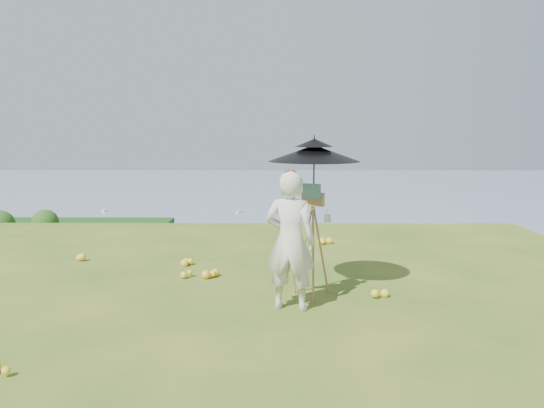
# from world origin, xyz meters

# --- Properties ---
(ground) EXTENTS (14.00, 14.00, 0.00)m
(ground) POSITION_xyz_m (0.00, 0.00, 0.00)
(ground) COLOR #36631C
(ground) RESTS_ON ground
(shoreline_tier) EXTENTS (170.00, 28.00, 8.00)m
(shoreline_tier) POSITION_xyz_m (0.00, 75.00, -36.00)
(shoreline_tier) COLOR slate
(shoreline_tier) RESTS_ON bay_water
(bay_water) EXTENTS (700.00, 700.00, 0.00)m
(bay_water) POSITION_xyz_m (0.00, 240.00, -34.00)
(bay_water) COLOR slate
(bay_water) RESTS_ON ground
(peninsula) EXTENTS (90.00, 60.00, 12.00)m
(peninsula) POSITION_xyz_m (-75.00, 155.00, -29.00)
(peninsula) COLOR #1B3E10
(peninsula) RESTS_ON bay_water
(slope_trees) EXTENTS (110.00, 50.00, 6.00)m
(slope_trees) POSITION_xyz_m (0.00, 35.00, -15.00)
(slope_trees) COLOR #264C17
(slope_trees) RESTS_ON forest_slope
(harbor_town) EXTENTS (110.00, 22.00, 5.00)m
(harbor_town) POSITION_xyz_m (0.00, 75.00, -29.50)
(harbor_town) COLOR silver
(harbor_town) RESTS_ON shoreline_tier
(moored_boats) EXTENTS (140.00, 140.00, 0.70)m
(moored_boats) POSITION_xyz_m (-12.50, 161.00, -33.65)
(moored_boats) COLOR silver
(moored_boats) RESTS_ON bay_water
(wildflowers) EXTENTS (10.00, 10.50, 0.12)m
(wildflowers) POSITION_xyz_m (0.00, 0.25, 0.06)
(wildflowers) COLOR yellow
(wildflowers) RESTS_ON ground
(painter) EXTENTS (0.75, 0.59, 1.80)m
(painter) POSITION_xyz_m (1.31, 0.70, 0.90)
(painter) COLOR beige
(painter) RESTS_ON ground
(field_easel) EXTENTS (0.80, 0.80, 1.59)m
(field_easel) POSITION_xyz_m (1.63, 1.22, 0.79)
(field_easel) COLOR #945D3E
(field_easel) RESTS_ON ground
(sun_umbrella) EXTENTS (1.62, 1.62, 0.93)m
(sun_umbrella) POSITION_xyz_m (1.64, 1.25, 1.77)
(sun_umbrella) COLOR black
(sun_umbrella) RESTS_ON field_easel
(painter_cap) EXTENTS (0.26, 0.30, 0.10)m
(painter_cap) POSITION_xyz_m (1.31, 0.70, 1.75)
(painter_cap) COLOR #CE7171
(painter_cap) RESTS_ON painter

